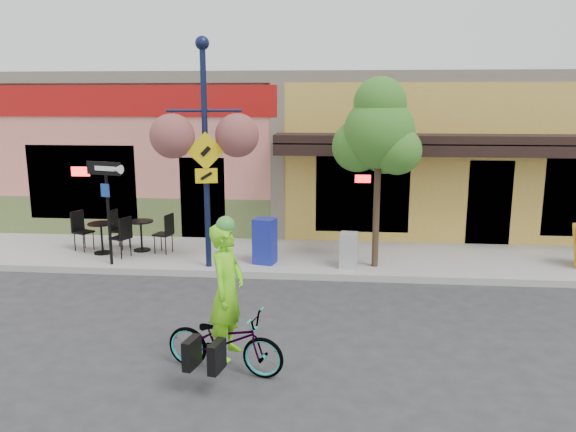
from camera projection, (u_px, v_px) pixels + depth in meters
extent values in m
plane|color=#2D2D30|center=(308.00, 288.00, 11.52)|extent=(90.00, 90.00, 0.00)
cube|color=#9E9B93|center=(313.00, 257.00, 13.46)|extent=(24.00, 3.00, 0.15)
cube|color=#A8A59E|center=(309.00, 276.00, 12.04)|extent=(24.00, 0.12, 0.15)
imported|color=maroon|center=(225.00, 341.00, 7.93)|extent=(1.85, 0.98, 0.92)
imported|color=#75E718|center=(227.00, 308.00, 7.83)|extent=(0.60, 0.78, 1.91)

